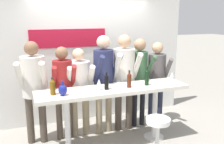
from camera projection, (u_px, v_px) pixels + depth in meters
The scene contains 17 objects.
back_wall at pixel (91, 59), 5.23m from camera, with size 4.13×0.12×2.56m.
tasting_table at pixel (114, 97), 4.12m from camera, with size 2.53×0.58×1.02m.
bar_stool at pixel (157, 134), 3.68m from camera, with size 0.37×0.37×0.72m.
person_far_left at pixel (34, 82), 4.16m from camera, with size 0.53×0.63×1.78m.
person_left at pixel (63, 83), 4.32m from camera, with size 0.41×0.52×1.67m.
person_center_left at pixel (79, 83), 4.46m from camera, with size 0.50×0.56×1.62m.
person_center at pixel (104, 74), 4.53m from camera, with size 0.47×0.60×1.84m.
person_center_right at pixel (124, 72), 4.66m from camera, with size 0.51×0.62×1.85m.
person_right at pixel (140, 72), 4.83m from camera, with size 0.37×0.51×1.76m.
person_far_right at pixel (157, 74), 4.97m from camera, with size 0.48×0.58×1.68m.
wine_bottle_0 at pixel (147, 77), 4.22m from camera, with size 0.07×0.07×0.32m.
wine_bottle_1 at pixel (107, 81), 3.97m from camera, with size 0.07×0.07×0.29m.
wine_bottle_2 at pixel (129, 80), 4.09m from camera, with size 0.07×0.07×0.29m.
wine_bottle_3 at pixel (53, 87), 3.71m from camera, with size 0.08×0.08×0.26m.
wine_glass_0 at pixel (172, 75), 4.44m from camera, with size 0.07×0.07×0.18m.
wine_glass_1 at pixel (99, 82), 3.97m from camera, with size 0.07×0.07×0.18m.
decorative_vase at pixel (63, 90), 3.69m from camera, with size 0.13×0.13×0.22m.
Camera 1 is at (-1.39, -3.67, 2.20)m, focal length 40.00 mm.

